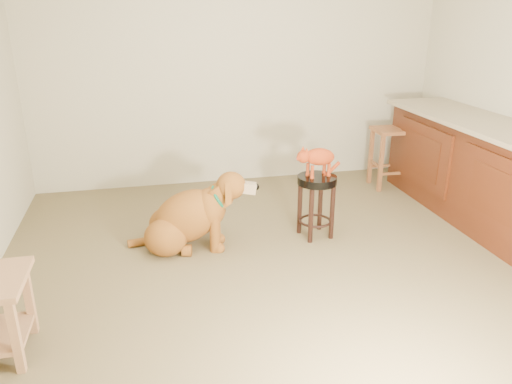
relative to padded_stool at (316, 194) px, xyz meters
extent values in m
cube|color=brown|center=(-0.34, -0.34, -0.39)|extent=(4.50, 4.00, 0.01)
cube|color=#BBB497|center=(-0.34, 1.66, 0.91)|extent=(4.50, 0.04, 2.60)
cube|color=#BBB497|center=(-0.34, -2.34, 0.91)|extent=(4.50, 0.04, 2.60)
cube|color=#4F210E|center=(1.61, -0.04, 0.06)|extent=(0.60, 2.50, 0.90)
cube|color=gray|center=(1.58, -0.04, 0.53)|extent=(0.70, 2.56, 0.04)
cube|color=black|center=(1.65, -0.04, -0.34)|extent=(0.52, 2.50, 0.10)
cube|color=#4F210E|center=(1.29, -0.59, 0.11)|extent=(0.02, 0.90, 0.62)
cube|color=#4F210E|center=(1.29, 0.51, 0.11)|extent=(0.02, 0.90, 0.62)
cube|color=#411A0B|center=(1.28, -0.59, 0.11)|extent=(0.02, 0.60, 0.40)
cube|color=#411A0B|center=(1.28, 0.51, 0.11)|extent=(0.02, 0.60, 0.40)
cylinder|color=black|center=(0.08, 0.12, -0.15)|extent=(0.04, 0.04, 0.49)
cylinder|color=black|center=(-0.12, 0.08, -0.15)|extent=(0.04, 0.04, 0.49)
cylinder|color=black|center=(0.12, -0.08, -0.15)|extent=(0.04, 0.04, 0.49)
cylinder|color=black|center=(-0.08, -0.12, -0.15)|extent=(0.04, 0.04, 0.49)
torus|color=black|center=(0.00, 0.00, -0.25)|extent=(0.33, 0.33, 0.02)
cylinder|color=black|center=(0.00, 0.00, 0.13)|extent=(0.34, 0.34, 0.07)
cube|color=brown|center=(1.35, 1.18, -0.08)|extent=(0.04, 0.04, 0.62)
cube|color=brown|center=(1.07, 1.19, -0.08)|extent=(0.04, 0.04, 0.62)
cube|color=brown|center=(1.34, 0.89, -0.08)|extent=(0.04, 0.04, 0.62)
cube|color=brown|center=(1.05, 0.91, -0.08)|extent=(0.04, 0.04, 0.62)
cube|color=brown|center=(1.20, 1.04, 0.25)|extent=(0.37, 0.37, 0.04)
cube|color=#996A47|center=(-2.16, -0.93, -0.16)|extent=(0.05, 0.05, 0.46)
cube|color=#996A47|center=(-2.16, -1.30, -0.16)|extent=(0.05, 0.05, 0.46)
ellipsoid|color=brown|center=(-1.25, 0.18, -0.24)|extent=(0.39, 0.34, 0.32)
ellipsoid|color=brown|center=(-1.30, -0.07, -0.24)|extent=(0.39, 0.34, 0.32)
cylinder|color=brown|center=(-1.08, 0.17, -0.35)|extent=(0.10, 0.11, 0.10)
cylinder|color=brown|center=(-1.14, -0.12, -0.35)|extent=(0.10, 0.11, 0.10)
ellipsoid|color=brown|center=(-1.11, 0.03, -0.11)|extent=(0.78, 0.50, 0.64)
ellipsoid|color=brown|center=(-0.92, -0.01, -0.04)|extent=(0.32, 0.34, 0.33)
cylinder|color=brown|center=(-0.87, 0.07, -0.20)|extent=(0.10, 0.10, 0.38)
cylinder|color=brown|center=(-0.90, -0.10, -0.20)|extent=(0.10, 0.10, 0.38)
sphere|color=brown|center=(-0.84, 0.06, -0.37)|extent=(0.10, 0.10, 0.10)
sphere|color=brown|center=(-0.87, -0.11, -0.37)|extent=(0.10, 0.10, 0.10)
cylinder|color=brown|center=(-0.85, -0.02, 0.06)|extent=(0.26, 0.21, 0.24)
ellipsoid|color=brown|center=(-0.75, -0.04, 0.15)|extent=(0.28, 0.26, 0.23)
cube|color=#9C8261|center=(-0.62, -0.07, 0.13)|extent=(0.17, 0.11, 0.10)
sphere|color=black|center=(-0.55, -0.08, 0.14)|extent=(0.06, 0.06, 0.06)
cube|color=brown|center=(-0.75, 0.06, 0.12)|extent=(0.06, 0.07, 0.17)
cube|color=brown|center=(-0.79, -0.14, 0.12)|extent=(0.06, 0.07, 0.17)
torus|color=#0A5535|center=(-0.85, -0.02, 0.05)|extent=(0.17, 0.23, 0.20)
cylinder|color=#D8BF4C|center=(-0.80, -0.03, -0.02)|extent=(0.01, 0.04, 0.04)
cylinder|color=brown|center=(-1.46, 0.14, -0.36)|extent=(0.30, 0.12, 0.07)
ellipsoid|color=maroon|center=(0.02, 0.00, 0.33)|extent=(0.31, 0.19, 0.18)
cylinder|color=maroon|center=(-0.08, 0.03, 0.22)|extent=(0.03, 0.03, 0.11)
sphere|color=maroon|center=(-0.08, 0.03, 0.17)|extent=(0.04, 0.04, 0.04)
cylinder|color=maroon|center=(-0.06, -0.05, 0.22)|extent=(0.03, 0.03, 0.11)
sphere|color=maroon|center=(-0.06, -0.05, 0.17)|extent=(0.04, 0.04, 0.04)
cylinder|color=maroon|center=(0.08, 0.05, 0.22)|extent=(0.03, 0.03, 0.11)
sphere|color=maroon|center=(0.08, 0.05, 0.17)|extent=(0.04, 0.04, 0.04)
cylinder|color=maroon|center=(0.09, -0.02, 0.22)|extent=(0.03, 0.03, 0.11)
sphere|color=maroon|center=(0.09, -0.02, 0.17)|extent=(0.04, 0.04, 0.04)
sphere|color=maroon|center=(-0.14, -0.02, 0.35)|extent=(0.11, 0.11, 0.11)
sphere|color=maroon|center=(-0.18, -0.03, 0.34)|extent=(0.04, 0.04, 0.04)
sphere|color=brown|center=(-0.20, -0.03, 0.34)|extent=(0.02, 0.02, 0.02)
cone|color=maroon|center=(-0.13, 0.01, 0.41)|extent=(0.05, 0.05, 0.05)
cone|color=#C66B60|center=(-0.13, 0.01, 0.40)|extent=(0.03, 0.03, 0.03)
cone|color=maroon|center=(-0.12, -0.05, 0.41)|extent=(0.05, 0.05, 0.05)
cone|color=#C66B60|center=(-0.12, -0.05, 0.40)|extent=(0.03, 0.03, 0.03)
cylinder|color=maroon|center=(0.15, 0.07, 0.19)|extent=(0.20, 0.15, 0.11)
camera|label=1|loc=(-1.40, -3.78, 1.51)|focal=35.00mm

